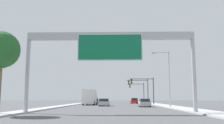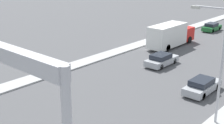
% 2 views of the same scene
% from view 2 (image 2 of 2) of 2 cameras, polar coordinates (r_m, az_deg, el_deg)
% --- Properties ---
extents(median_strip_left, '(2.00, 120.00, 0.15)m').
position_cam_2_polar(median_strip_left, '(56.19, 13.75, 5.99)').
color(median_strip_left, '#AEAEAE').
rests_on(median_strip_left, ground).
extents(car_mid_left, '(1.77, 4.53, 1.35)m').
position_cam_2_polar(car_mid_left, '(29.48, 16.15, -4.21)').
color(car_mid_left, '#A5A8AD').
rests_on(car_mid_left, ground).
extents(car_mid_center, '(1.88, 4.49, 1.35)m').
position_cam_2_polar(car_mid_center, '(36.00, 9.03, 0.41)').
color(car_mid_center, '#A5A8AD').
rests_on(car_mid_center, ground).
extents(car_mid_right, '(1.76, 4.22, 1.37)m').
position_cam_2_polar(car_mid_right, '(55.48, 17.77, 6.09)').
color(car_mid_right, '#1E662D').
rests_on(car_mid_right, ground).
extents(truck_box_primary, '(2.48, 8.83, 3.20)m').
position_cam_2_polar(truck_box_primary, '(43.74, 10.65, 4.86)').
color(truck_box_primary, red).
rests_on(truck_box_primary, ground).
extents(street_lamp_right, '(2.71, 0.28, 8.60)m').
position_cam_2_polar(street_lamp_right, '(22.89, 18.79, 0.87)').
color(street_lamp_right, '#B2B2B7').
rests_on(street_lamp_right, ground).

